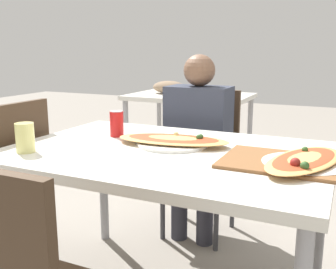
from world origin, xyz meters
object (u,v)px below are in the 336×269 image
(dining_table, at_px, (167,164))
(chair_side_left, at_px, (6,180))
(drink_glass, at_px, (25,138))
(pizza_main, at_px, (173,141))
(soda_can, at_px, (117,124))
(pizza_second, at_px, (304,161))
(person_seated, at_px, (197,134))
(chair_far_seated, at_px, (204,155))

(dining_table, bearing_deg, chair_side_left, -173.74)
(dining_table, relative_size, chair_side_left, 1.49)
(dining_table, xyz_separation_m, drink_glass, (-0.51, -0.28, 0.13))
(pizza_main, xyz_separation_m, soda_can, (-0.32, 0.04, 0.04))
(pizza_second, bearing_deg, drink_glass, -165.57)
(chair_side_left, height_order, drink_glass, chair_side_left)
(dining_table, distance_m, person_seated, 0.68)
(chair_far_seated, relative_size, pizza_second, 1.73)
(person_seated, distance_m, drink_glass, 1.04)
(chair_far_seated, height_order, pizza_second, chair_far_seated)
(pizza_second, bearing_deg, dining_table, 179.25)
(pizza_main, distance_m, soda_can, 0.33)
(soda_can, bearing_deg, chair_far_seated, 71.73)
(dining_table, bearing_deg, pizza_main, 97.68)
(chair_side_left, bearing_deg, soda_can, -66.15)
(dining_table, distance_m, chair_side_left, 0.87)
(chair_side_left, relative_size, pizza_main, 1.69)
(dining_table, xyz_separation_m, pizza_second, (0.56, -0.01, 0.08))
(drink_glass, xyz_separation_m, pizza_second, (1.07, 0.27, -0.04))
(chair_side_left, xyz_separation_m, pizza_main, (0.84, 0.18, 0.25))
(drink_glass, bearing_deg, chair_far_seated, 69.80)
(soda_can, distance_m, drink_glass, 0.45)
(soda_can, xyz_separation_m, drink_glass, (-0.18, -0.42, -0.00))
(dining_table, relative_size, soda_can, 10.63)
(person_seated, distance_m, pizza_second, 0.96)
(chair_side_left, distance_m, person_seated, 1.07)
(drink_glass, bearing_deg, dining_table, 28.85)
(dining_table, xyz_separation_m, chair_far_seated, (-0.12, 0.79, -0.16))
(person_seated, bearing_deg, pizza_second, 134.56)
(dining_table, distance_m, pizza_main, 0.12)
(chair_far_seated, height_order, pizza_main, chair_far_seated)
(dining_table, distance_m, drink_glass, 0.60)
(soda_can, relative_size, pizza_second, 0.24)
(person_seated, xyz_separation_m, soda_can, (-0.22, -0.54, 0.14))
(chair_side_left, distance_m, drink_glass, 0.49)
(chair_far_seated, bearing_deg, drink_glass, 69.80)
(dining_table, relative_size, drink_glass, 10.87)
(chair_side_left, bearing_deg, pizza_main, -77.59)
(soda_can, height_order, drink_glass, soda_can)
(soda_can, bearing_deg, dining_table, -22.23)
(person_seated, height_order, pizza_main, person_seated)
(pizza_main, xyz_separation_m, drink_glass, (-0.50, -0.37, 0.04))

